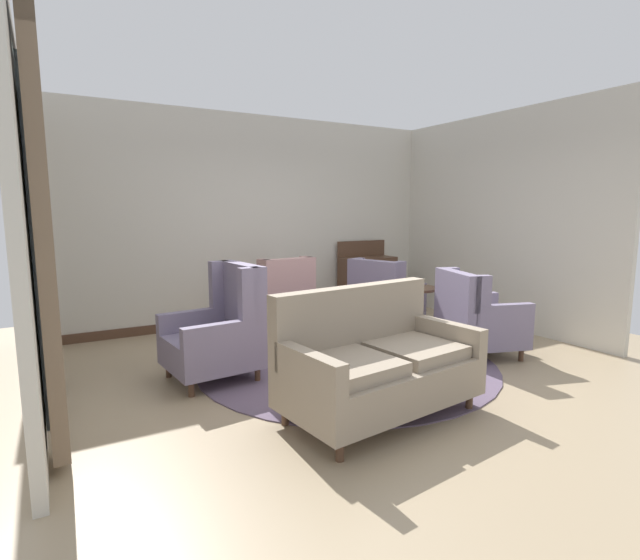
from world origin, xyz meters
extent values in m
plane|color=#9E896B|center=(0.00, 0.00, 0.00)|extent=(7.94, 7.94, 0.00)
cube|color=beige|center=(0.00, 2.67, 1.48)|extent=(5.83, 0.08, 2.96)
cube|color=beige|center=(-2.84, 0.80, 1.48)|extent=(0.08, 3.74, 2.96)
cube|color=beige|center=(2.84, 0.80, 1.48)|extent=(0.08, 3.74, 2.96)
cube|color=#4C3323|center=(0.00, 2.61, 0.06)|extent=(5.67, 0.03, 0.12)
cylinder|color=#5B4C60|center=(0.00, 0.30, 0.01)|extent=(3.16, 3.16, 0.01)
cube|color=silver|center=(-2.78, 0.27, 1.38)|extent=(0.03, 1.23, 2.41)
cube|color=white|center=(-2.76, 0.27, 1.38)|extent=(0.02, 1.31, 2.49)
cube|color=white|center=(-2.76, 0.27, 1.38)|extent=(0.02, 0.04, 2.41)
cube|color=white|center=(-2.76, 0.27, 1.38)|extent=(0.02, 1.23, 0.04)
cube|color=#75604C|center=(-2.72, -0.52, 1.43)|extent=(0.10, 0.32, 2.71)
cube|color=#75604C|center=(-2.72, 1.07, 1.43)|extent=(0.10, 0.32, 2.71)
cube|color=#75604C|center=(-2.72, 0.27, 2.74)|extent=(0.10, 1.91, 0.20)
cylinder|color=#4C3323|center=(-0.04, 0.44, 0.45)|extent=(0.89, 0.89, 0.04)
cylinder|color=#4C3323|center=(-0.04, 0.44, 0.24)|extent=(0.10, 0.10, 0.39)
cube|color=#4C3323|center=(0.18, 0.46, 0.04)|extent=(0.28, 0.09, 0.07)
cube|color=#4C3323|center=(-0.16, 0.62, 0.04)|extent=(0.21, 0.26, 0.07)
cube|color=#4C3323|center=(-0.16, 0.25, 0.04)|extent=(0.20, 0.27, 0.07)
cylinder|color=#4C7A66|center=(-0.04, 0.40, 0.48)|extent=(0.09, 0.09, 0.02)
ellipsoid|color=#4C7A66|center=(-0.04, 0.40, 0.61)|extent=(0.17, 0.17, 0.22)
cylinder|color=#4C7A66|center=(-0.04, 0.40, 0.76)|extent=(0.08, 0.08, 0.08)
torus|color=#4C7A66|center=(-0.04, 0.40, 0.80)|extent=(0.14, 0.14, 0.02)
cube|color=gray|center=(-0.49, -0.95, 0.29)|extent=(1.66, 1.01, 0.31)
cube|color=gray|center=(-0.53, -0.61, 0.73)|extent=(1.58, 0.32, 0.57)
cube|color=gray|center=(-0.83, -1.03, 0.50)|extent=(0.70, 0.70, 0.10)
cube|color=gray|center=(-0.14, -0.95, 0.50)|extent=(0.70, 0.70, 0.10)
cube|color=gray|center=(-1.21, -1.09, 0.56)|extent=(0.19, 0.73, 0.23)
cube|color=gray|center=(0.25, -0.92, 0.56)|extent=(0.19, 0.73, 0.23)
cylinder|color=#4C3323|center=(-1.13, -1.36, 0.07)|extent=(0.06, 0.06, 0.14)
cylinder|color=#4C3323|center=(0.23, -1.20, 0.07)|extent=(0.06, 0.06, 0.14)
cylinder|color=#4C3323|center=(-1.21, -0.70, 0.07)|extent=(0.06, 0.06, 0.14)
cylinder|color=#4C3323|center=(0.16, -0.54, 0.07)|extent=(0.06, 0.06, 0.14)
cube|color=tan|center=(-0.08, 1.90, 0.27)|extent=(0.79, 0.86, 0.27)
cube|color=tan|center=(-0.05, 1.57, 0.71)|extent=(0.74, 0.20, 0.62)
cube|color=tan|center=(0.26, 1.68, 0.79)|extent=(0.12, 0.21, 0.47)
cube|color=tan|center=(-0.37, 1.63, 0.79)|extent=(0.12, 0.21, 0.47)
cube|color=tan|center=(0.23, 1.97, 0.52)|extent=(0.16, 0.71, 0.22)
cube|color=tan|center=(-0.39, 1.93, 0.52)|extent=(0.16, 0.71, 0.22)
cylinder|color=#4C3323|center=(0.18, 2.24, 0.07)|extent=(0.06, 0.06, 0.14)
cylinder|color=#4C3323|center=(-0.38, 2.20, 0.07)|extent=(0.06, 0.06, 0.14)
cylinder|color=#4C3323|center=(0.23, 1.60, 0.07)|extent=(0.06, 0.06, 0.14)
cylinder|color=#4C3323|center=(-0.33, 1.56, 0.07)|extent=(0.06, 0.06, 0.14)
cube|color=slate|center=(-1.39, 0.55, 0.29)|extent=(0.89, 0.85, 0.29)
cube|color=slate|center=(-1.05, 0.58, 0.77)|extent=(0.22, 0.78, 0.68)
cube|color=slate|center=(-1.18, 0.91, 0.85)|extent=(0.21, 0.12, 0.52)
cube|color=slate|center=(-1.11, 0.24, 0.85)|extent=(0.21, 0.12, 0.52)
cube|color=slate|center=(-1.47, 0.88, 0.53)|extent=(0.72, 0.17, 0.20)
cube|color=slate|center=(-1.41, 0.21, 0.53)|extent=(0.72, 0.17, 0.20)
cylinder|color=#4C3323|center=(-1.75, 0.82, 0.07)|extent=(0.06, 0.06, 0.14)
cylinder|color=#4C3323|center=(-1.69, 0.21, 0.07)|extent=(0.06, 0.06, 0.14)
cylinder|color=#4C3323|center=(-1.09, 0.88, 0.07)|extent=(0.06, 0.06, 0.14)
cylinder|color=#4C3323|center=(-1.03, 0.27, 0.07)|extent=(0.06, 0.06, 0.14)
cube|color=slate|center=(1.17, 1.11, 0.28)|extent=(0.99, 0.95, 0.28)
cube|color=slate|center=(0.86, 1.01, 0.71)|extent=(0.37, 0.73, 0.58)
cube|color=slate|center=(1.04, 0.74, 0.78)|extent=(0.22, 0.16, 0.44)
cube|color=slate|center=(0.84, 1.33, 0.78)|extent=(0.22, 0.16, 0.44)
cube|color=slate|center=(1.32, 0.83, 0.54)|extent=(0.70, 0.32, 0.24)
cube|color=slate|center=(1.11, 1.43, 0.54)|extent=(0.70, 0.32, 0.24)
cylinder|color=#4C3323|center=(1.56, 0.95, 0.07)|extent=(0.06, 0.06, 0.14)
cylinder|color=#4C3323|center=(1.38, 1.49, 0.07)|extent=(0.06, 0.06, 0.14)
cylinder|color=#4C3323|center=(0.96, 0.74, 0.07)|extent=(0.06, 0.06, 0.14)
cylinder|color=#4C3323|center=(0.77, 1.28, 0.07)|extent=(0.06, 0.06, 0.14)
cube|color=slate|center=(1.50, -0.18, 0.29)|extent=(0.99, 0.99, 0.31)
cube|color=slate|center=(1.19, -0.08, 0.70)|extent=(0.37, 0.79, 0.52)
cube|color=slate|center=(1.17, -0.44, 0.77)|extent=(0.22, 0.16, 0.39)
cube|color=slate|center=(1.38, 0.22, 0.77)|extent=(0.22, 0.16, 0.39)
cube|color=slate|center=(1.44, -0.52, 0.55)|extent=(0.68, 0.30, 0.20)
cube|color=slate|center=(1.65, 0.13, 0.55)|extent=(0.68, 0.30, 0.20)
cylinder|color=#4C3323|center=(1.70, -0.58, 0.07)|extent=(0.06, 0.06, 0.14)
cylinder|color=#4C3323|center=(1.89, 0.02, 0.07)|extent=(0.06, 0.06, 0.14)
cylinder|color=#4C3323|center=(1.11, -0.39, 0.07)|extent=(0.06, 0.06, 0.14)
cylinder|color=#4C3323|center=(1.30, 0.21, 0.07)|extent=(0.06, 0.06, 0.14)
cylinder|color=#4C3323|center=(1.24, 0.67, 0.66)|extent=(0.57, 0.57, 0.03)
cylinder|color=#4C3323|center=(1.24, 0.67, 0.32)|extent=(0.07, 0.07, 0.65)
cylinder|color=#4C3323|center=(1.24, 0.67, 0.02)|extent=(0.37, 0.37, 0.04)
cube|color=#4C3323|center=(1.74, 2.37, 0.49)|extent=(0.90, 0.40, 0.78)
cube|color=#4C3323|center=(1.74, 2.55, 1.01)|extent=(0.90, 0.04, 0.25)
cube|color=#4C3323|center=(1.34, 2.22, 0.05)|extent=(0.06, 0.06, 0.10)
cube|color=#4C3323|center=(2.14, 2.22, 0.05)|extent=(0.06, 0.06, 0.10)
cube|color=#4C3323|center=(1.34, 2.52, 0.05)|extent=(0.06, 0.06, 0.10)
cube|color=#4C3323|center=(2.14, 2.52, 0.05)|extent=(0.06, 0.06, 0.10)
camera|label=1|loc=(-2.71, -3.85, 1.64)|focal=26.89mm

